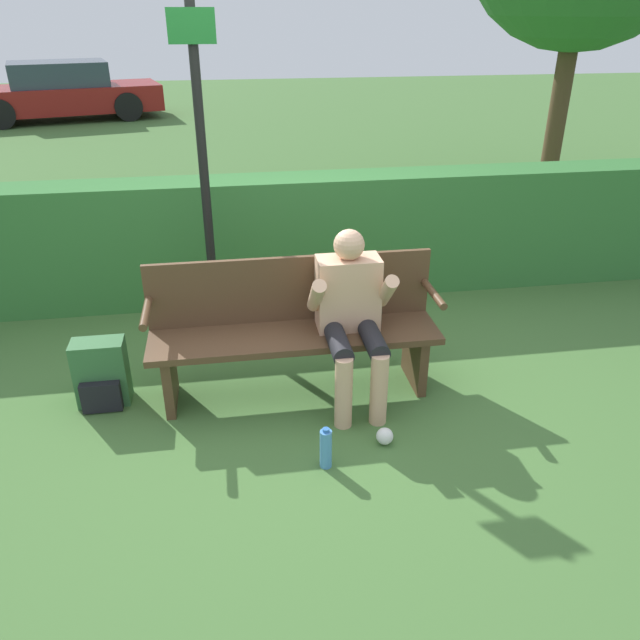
{
  "coord_description": "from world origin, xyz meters",
  "views": [
    {
      "loc": [
        -0.4,
        -3.58,
        2.38
      ],
      "look_at": [
        0.15,
        -0.1,
        0.59
      ],
      "focal_mm": 35.0,
      "sensor_mm": 36.0,
      "label": 1
    }
  ],
  "objects_px": {
    "water_bottle": "(326,448)",
    "person_seated": "(351,310)",
    "backpack": "(101,375)",
    "signpost": "(203,164)",
    "park_bench": "(294,326)",
    "parked_car": "(62,92)"
  },
  "relations": [
    {
      "from": "water_bottle",
      "to": "person_seated",
      "type": "bearing_deg",
      "value": 68.56
    },
    {
      "from": "water_bottle",
      "to": "parked_car",
      "type": "bearing_deg",
      "value": 107.03
    },
    {
      "from": "park_bench",
      "to": "backpack",
      "type": "relative_size",
      "value": 4.21
    },
    {
      "from": "backpack",
      "to": "signpost",
      "type": "relative_size",
      "value": 0.19
    },
    {
      "from": "park_bench",
      "to": "person_seated",
      "type": "relative_size",
      "value": 1.68
    },
    {
      "from": "water_bottle",
      "to": "park_bench",
      "type": "bearing_deg",
      "value": 94.89
    },
    {
      "from": "park_bench",
      "to": "signpost",
      "type": "height_order",
      "value": "signpost"
    },
    {
      "from": "signpost",
      "to": "parked_car",
      "type": "bearing_deg",
      "value": 106.86
    },
    {
      "from": "signpost",
      "to": "parked_car",
      "type": "distance_m",
      "value": 11.44
    },
    {
      "from": "backpack",
      "to": "signpost",
      "type": "bearing_deg",
      "value": 53.18
    },
    {
      "from": "backpack",
      "to": "water_bottle",
      "type": "height_order",
      "value": "backpack"
    },
    {
      "from": "park_bench",
      "to": "signpost",
      "type": "bearing_deg",
      "value": 118.01
    },
    {
      "from": "person_seated",
      "to": "signpost",
      "type": "bearing_deg",
      "value": 127.95
    },
    {
      "from": "parked_car",
      "to": "water_bottle",
      "type": "bearing_deg",
      "value": -87.36
    },
    {
      "from": "person_seated",
      "to": "park_bench",
      "type": "bearing_deg",
      "value": 158.38
    },
    {
      "from": "park_bench",
      "to": "person_seated",
      "type": "height_order",
      "value": "person_seated"
    },
    {
      "from": "park_bench",
      "to": "backpack",
      "type": "xyz_separation_m",
      "value": [
        -1.27,
        0.0,
        -0.26
      ]
    },
    {
      "from": "water_bottle",
      "to": "signpost",
      "type": "bearing_deg",
      "value": 107.99
    },
    {
      "from": "park_bench",
      "to": "person_seated",
      "type": "distance_m",
      "value": 0.42
    },
    {
      "from": "backpack",
      "to": "water_bottle",
      "type": "distance_m",
      "value": 1.61
    },
    {
      "from": "person_seated",
      "to": "parked_car",
      "type": "bearing_deg",
      "value": 109.19
    },
    {
      "from": "park_bench",
      "to": "signpost",
      "type": "relative_size",
      "value": 0.79
    }
  ]
}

